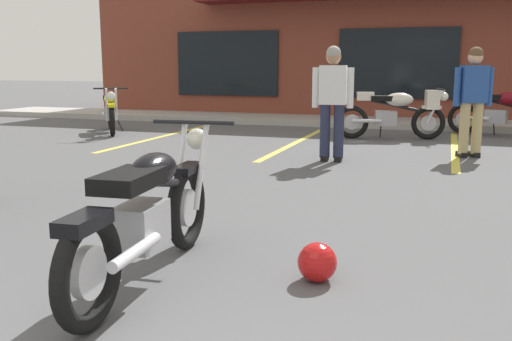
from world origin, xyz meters
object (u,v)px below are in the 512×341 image
Objects in this scene: motorcycle_black_cruiser at (111,111)px; person_near_building at (473,95)px; motorcycle_silver_naked at (396,112)px; helmet_on_pavement at (317,262)px; person_in_black_shirt at (333,97)px; motorcycle_foreground_classic at (148,212)px; motorcycle_blue_standard at (507,111)px.

person_near_building is at bearing -9.17° from motorcycle_black_cruiser.
helmet_on_pavement is at bearing -88.71° from motorcycle_silver_naked.
motorcycle_foreground_classic is at bearing -92.39° from person_in_black_shirt.
motorcycle_black_cruiser reaches higher than helmet_on_pavement.
motorcycle_black_cruiser is 1.09× the size of person_near_building.
motorcycle_black_cruiser is at bearing -167.34° from motorcycle_blue_standard.
person_in_black_shirt is (0.21, 5.07, 0.49)m from motorcycle_foreground_classic.
motorcycle_silver_naked is at bearing 83.77° from motorcycle_foreground_classic.
motorcycle_black_cruiser is 7.05× the size of helmet_on_pavement.
motorcycle_silver_naked is (0.88, 8.04, 0.07)m from motorcycle_foreground_classic.
motorcycle_foreground_classic and motorcycle_silver_naked have the same top height.
person_in_black_shirt is at bearing 87.61° from motorcycle_foreground_classic.
person_near_building is (1.28, -1.92, 0.42)m from motorcycle_silver_naked.
motorcycle_silver_naked is at bearing 91.29° from helmet_on_pavement.
person_near_building is at bearing 79.22° from helmet_on_pavement.
motorcycle_black_cruiser is at bearing 124.12° from motorcycle_foreground_classic.
motorcycle_black_cruiser is at bearing 170.83° from person_near_building.
motorcycle_foreground_classic is 1.03× the size of motorcycle_blue_standard.
motorcycle_foreground_classic and motorcycle_black_cruiser have the same top height.
motorcycle_silver_naked is at bearing 77.35° from person_in_black_shirt.
person_near_building is at bearing 70.62° from motorcycle_foreground_classic.
motorcycle_blue_standard is at bearing 55.69° from person_in_black_shirt.
motorcycle_silver_naked is 8.02× the size of helmet_on_pavement.
motorcycle_silver_naked is 2.26m from motorcycle_blue_standard.
motorcycle_black_cruiser is 8.04m from motorcycle_blue_standard.
person_near_building is (1.94, 1.05, 0.00)m from person_in_black_shirt.
motorcycle_foreground_classic reaches higher than helmet_on_pavement.
motorcycle_black_cruiser is at bearing -172.43° from motorcycle_silver_naked.
motorcycle_foreground_classic is at bearing -109.38° from person_near_building.
person_in_black_shirt is at bearing -124.31° from motorcycle_blue_standard.
person_near_building reaches higher than motorcycle_black_cruiser.
motorcycle_black_cruiser is at bearing 130.73° from helmet_on_pavement.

